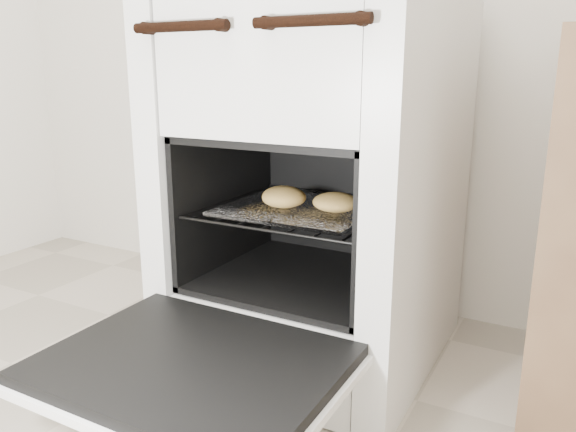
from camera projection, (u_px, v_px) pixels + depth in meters
name	position (u px, v px, depth m)	size (l,w,h in m)	color
stove	(316.00, 183.00, 1.45)	(0.63, 0.70, 0.97)	silver
oven_door	(192.00, 368.00, 1.06)	(0.57, 0.44, 0.04)	black
oven_rack	(304.00, 209.00, 1.40)	(0.46, 0.44, 0.01)	black
foil_sheet	(300.00, 209.00, 1.38)	(0.36, 0.32, 0.01)	white
baked_rolls	(300.00, 198.00, 1.37)	(0.28, 0.17, 0.05)	tan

